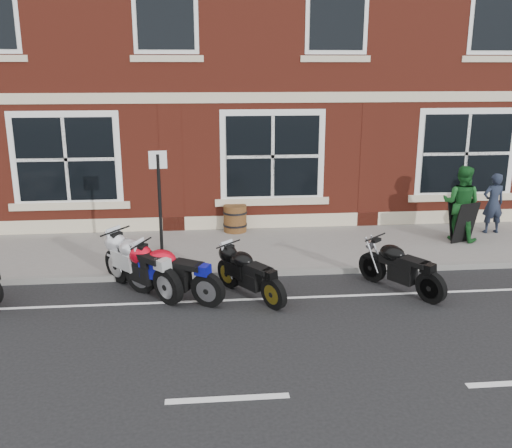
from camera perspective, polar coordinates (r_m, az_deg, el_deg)
The scene contains 13 objects.
ground at distance 10.32m, azimuth -3.65°, elevation -8.09°, with size 80.00×80.00×0.00m, color black.
sidewalk at distance 13.11m, azimuth -4.10°, elevation -2.61°, with size 30.00×3.00×0.12m, color slate.
kerb at distance 11.62m, azimuth -3.90°, elevation -5.02°, with size 30.00×0.16×0.12m, color slate.
pub_building at distance 20.05m, azimuth -5.06°, elevation 20.79°, with size 24.00×12.00×12.00m, color maroon.
moto_sport_red at distance 10.50m, azimuth -8.36°, elevation -4.64°, with size 1.85×1.22×0.94m.
moto_sport_black at distance 10.48m, azimuth -0.59°, elevation -4.80°, with size 1.15×1.64×0.85m.
moto_sport_silver at distance 10.90m, azimuth -11.40°, elevation -3.77°, with size 1.59×1.80×1.02m.
moto_naked_black at distance 11.09m, azimuth 14.23°, elevation -4.03°, with size 1.16×1.73×0.89m.
pedestrian_left at distance 15.21m, azimuth 22.63°, elevation 1.93°, with size 0.55×0.36×1.50m, color #1B2231.
pedestrian_right at distance 14.26m, azimuth 19.82°, elevation 1.96°, with size 0.87×0.68×1.79m, color #17511F.
a_board_sign at distance 14.24m, azimuth 19.91°, elevation 0.28°, with size 0.60×0.40×0.99m, color black, non-canonical shape.
barrel_planter at distance 14.26m, azimuth -2.11°, elevation 0.57°, with size 0.60×0.60×0.67m.
parking_sign at distance 11.34m, azimuth -9.60°, elevation 2.06°, with size 0.35×0.06×2.44m.
Camera 1 is at (-0.25, -9.46, 4.12)m, focal length 40.00 mm.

